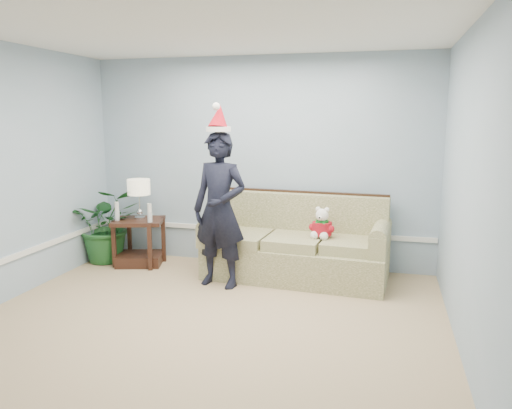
{
  "coord_description": "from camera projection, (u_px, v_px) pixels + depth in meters",
  "views": [
    {
      "loc": [
        1.59,
        -3.77,
        1.94
      ],
      "look_at": [
        0.2,
        1.55,
        0.96
      ],
      "focal_mm": 35.0,
      "sensor_mm": 36.0,
      "label": 1
    }
  ],
  "objects": [
    {
      "name": "santa_hat",
      "position": [
        219.0,
        119.0,
        5.5
      ],
      "size": [
        0.29,
        0.33,
        0.32
      ],
      "rotation": [
        0.0,
        0.0,
        -0.07
      ],
      "color": "white",
      "rests_on": "man"
    },
    {
      "name": "wainscot_trim",
      "position": [
        130.0,
        249.0,
        5.66
      ],
      "size": [
        4.49,
        4.99,
        0.06
      ],
      "color": "white",
      "rests_on": "room_shell"
    },
    {
      "name": "table_lamp",
      "position": [
        139.0,
        189.0,
        6.49
      ],
      "size": [
        0.29,
        0.29,
        0.52
      ],
      "color": "silver",
      "rests_on": "side_table"
    },
    {
      "name": "candle_pair",
      "position": [
        133.0,
        213.0,
        6.39
      ],
      "size": [
        0.53,
        0.06,
        0.24
      ],
      "color": "silver",
      "rests_on": "side_table"
    },
    {
      "name": "teddy_bear",
      "position": [
        322.0,
        227.0,
        5.84
      ],
      "size": [
        0.27,
        0.28,
        0.37
      ],
      "rotation": [
        0.0,
        0.0,
        -0.21
      ],
      "color": "white",
      "rests_on": "sofa"
    },
    {
      "name": "man",
      "position": [
        220.0,
        210.0,
        5.66
      ],
      "size": [
        0.72,
        0.54,
        1.78
      ],
      "primitive_type": "imported",
      "rotation": [
        0.0,
        0.0,
        -0.18
      ],
      "color": "black",
      "rests_on": "room_shell"
    },
    {
      "name": "sofa",
      "position": [
        297.0,
        248.0,
        6.07
      ],
      "size": [
        2.22,
        1.07,
        1.01
      ],
      "rotation": [
        0.0,
        0.0,
        -0.07
      ],
      "color": "brown",
      "rests_on": "room_shell"
    },
    {
      "name": "houseplant",
      "position": [
        107.0,
        225.0,
        6.7
      ],
      "size": [
        1.18,
        1.14,
        1.01
      ],
      "primitive_type": "imported",
      "rotation": [
        0.0,
        0.0,
        0.54
      ],
      "color": "#1B5121",
      "rests_on": "room_shell"
    },
    {
      "name": "side_table",
      "position": [
        139.0,
        247.0,
        6.59
      ],
      "size": [
        0.75,
        0.68,
        0.61
      ],
      "rotation": [
        0.0,
        0.0,
        0.28
      ],
      "color": "#3D1F16",
      "rests_on": "room_shell"
    },
    {
      "name": "room_shell",
      "position": [
        184.0,
        189.0,
        4.09
      ],
      "size": [
        4.54,
        5.04,
        2.74
      ],
      "color": "tan",
      "rests_on": "ground"
    }
  ]
}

